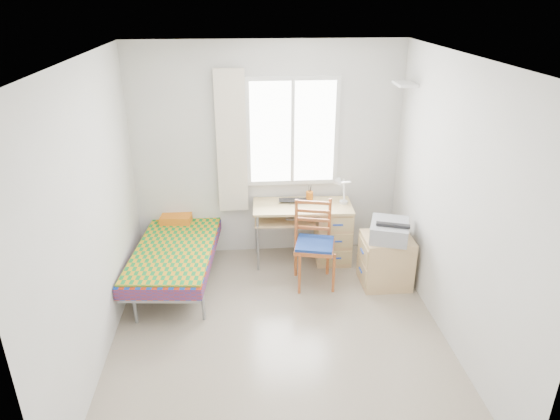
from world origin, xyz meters
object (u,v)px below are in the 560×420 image
object	(u,v)px
bed	(177,247)
desk	(327,229)
chair	(315,239)
cabinet	(385,260)
printer	(389,230)

from	to	relation	value
bed	desk	distance (m)	1.81
bed	desk	bearing A→B (deg)	14.05
bed	chair	size ratio (longest dim) A/B	1.95
bed	chair	world-z (taller)	chair
bed	cabinet	world-z (taller)	bed
chair	cabinet	xyz separation A→B (m)	(0.79, -0.11, -0.25)
desk	printer	world-z (taller)	printer
cabinet	printer	distance (m)	0.39
bed	printer	world-z (taller)	bed
printer	chair	bearing A→B (deg)	-170.40
desk	cabinet	distance (m)	0.85
cabinet	bed	bearing A→B (deg)	171.60
bed	cabinet	size ratio (longest dim) A/B	3.26
desk	printer	xyz separation A→B (m)	(0.57, -0.65, 0.29)
chair	printer	world-z (taller)	chair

